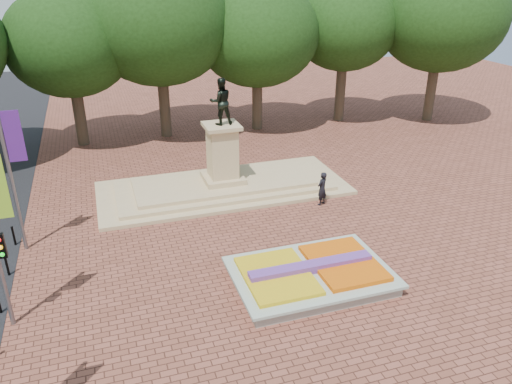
% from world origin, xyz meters
% --- Properties ---
extents(ground, '(90.00, 90.00, 0.00)m').
position_xyz_m(ground, '(0.00, 0.00, 0.00)').
color(ground, brown).
rests_on(ground, ground).
extents(flower_bed, '(6.30, 4.30, 0.91)m').
position_xyz_m(flower_bed, '(1.03, -2.00, 0.38)').
color(flower_bed, gray).
rests_on(flower_bed, ground).
extents(monument, '(14.00, 6.00, 6.40)m').
position_xyz_m(monument, '(0.00, 8.00, 0.88)').
color(monument, tan).
rests_on(monument, ground).
extents(tree_row_back, '(44.80, 8.80, 10.43)m').
position_xyz_m(tree_row_back, '(2.33, 18.00, 6.67)').
color(tree_row_back, '#392C1F').
rests_on(tree_row_back, ground).
extents(pedestrian, '(0.81, 0.72, 1.86)m').
position_xyz_m(pedestrian, '(4.52, 4.50, 0.93)').
color(pedestrian, black).
rests_on(pedestrian, ground).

